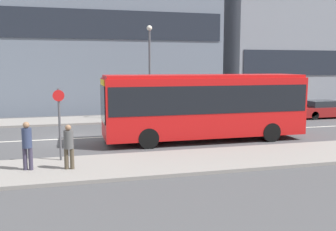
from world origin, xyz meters
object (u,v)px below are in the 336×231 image
parked_car_1 (322,109)px  pedestrian_near_stop (27,143)px  city_bus (204,103)px  pedestrian_down_pavement (69,144)px  parked_car_0 (261,111)px  street_lamp (150,62)px  bus_stop_sign (59,119)px

parked_car_1 → pedestrian_near_stop: (-19.46, -9.78, 0.51)m
city_bus → pedestrian_down_pavement: size_ratio=6.34×
parked_car_0 → pedestrian_down_pavement: 16.45m
pedestrian_down_pavement → street_lamp: 12.99m
pedestrian_near_stop → pedestrian_down_pavement: pedestrian_near_stop is taller
city_bus → pedestrian_near_stop: city_bus is taller
city_bus → bus_stop_sign: bearing=-152.5°
pedestrian_down_pavement → bus_stop_sign: size_ratio=0.57×
pedestrian_down_pavement → parked_car_0: bearing=-133.2°
city_bus → parked_car_0: (6.36, 5.70, -1.31)m
parked_car_0 → pedestrian_near_stop: size_ratio=2.68×
city_bus → street_lamp: (-1.32, 7.14, 2.12)m
parked_car_0 → bus_stop_sign: 15.95m
parked_car_1 → pedestrian_near_stop: pedestrian_near_stop is taller
pedestrian_near_stop → bus_stop_sign: (1.10, 1.15, 0.65)m
pedestrian_down_pavement → parked_car_1: bearing=-141.6°
bus_stop_sign → pedestrian_near_stop: bearing=-133.6°
parked_car_1 → street_lamp: 13.19m
parked_car_1 → city_bus: bearing=-153.2°
parked_car_1 → pedestrian_down_pavement: size_ratio=2.45×
city_bus → parked_car_1: 12.77m
pedestrian_down_pavement → street_lamp: size_ratio=0.25×
pedestrian_near_stop → parked_car_1: bearing=41.4°
city_bus → pedestrian_near_stop: (-8.11, -4.05, -0.81)m
parked_car_1 → street_lamp: size_ratio=0.62×
parked_car_1 → pedestrian_near_stop: 21.78m
pedestrian_near_stop → street_lamp: 13.42m
pedestrian_down_pavement → bus_stop_sign: bus_stop_sign is taller
parked_car_1 → pedestrian_down_pavement: 20.64m
parked_car_1 → bus_stop_sign: bearing=-154.8°
parked_car_1 → pedestrian_near_stop: size_ratio=2.28×
parked_car_0 → parked_car_1: bearing=0.3°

